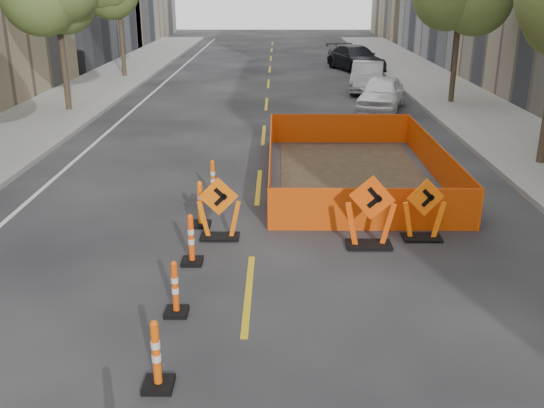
{
  "coord_description": "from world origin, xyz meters",
  "views": [
    {
      "loc": [
        0.51,
        -5.59,
        5.18
      ],
      "look_at": [
        0.41,
        5.61,
        1.1
      ],
      "focal_mm": 40.0,
      "sensor_mm": 36.0,
      "label": 1
    }
  ],
  "objects_px": {
    "chevron_sign_center": "(371,211)",
    "parked_car_far": "(356,58)",
    "chevron_sign_left": "(219,208)",
    "parked_car_mid": "(367,77)",
    "channelizer_5": "(191,239)",
    "chevron_sign_right": "(424,209)",
    "channelizer_4": "(175,288)",
    "parked_car_near": "(381,93)",
    "channelizer_7": "(213,179)",
    "channelizer_6": "(200,204)",
    "channelizer_3": "(156,355)"
  },
  "relations": [
    {
      "from": "chevron_sign_center",
      "to": "parked_car_far",
      "type": "distance_m",
      "value": 27.66
    },
    {
      "from": "chevron_sign_left",
      "to": "parked_car_mid",
      "type": "distance_m",
      "value": 20.03
    },
    {
      "from": "channelizer_5",
      "to": "chevron_sign_right",
      "type": "distance_m",
      "value": 4.95
    },
    {
      "from": "channelizer_4",
      "to": "parked_car_far",
      "type": "distance_m",
      "value": 30.99
    },
    {
      "from": "parked_car_near",
      "to": "parked_car_far",
      "type": "bearing_deg",
      "value": 104.93
    },
    {
      "from": "chevron_sign_right",
      "to": "parked_car_mid",
      "type": "xyz_separation_m",
      "value": [
        1.45,
        19.17,
        0.04
      ]
    },
    {
      "from": "channelizer_7",
      "to": "parked_car_mid",
      "type": "xyz_separation_m",
      "value": [
        6.21,
        16.52,
        0.23
      ]
    },
    {
      "from": "channelizer_6",
      "to": "channelizer_7",
      "type": "distance_m",
      "value": 1.95
    },
    {
      "from": "channelizer_7",
      "to": "chevron_sign_center",
      "type": "bearing_deg",
      "value": -40.72
    },
    {
      "from": "parked_car_mid",
      "to": "channelizer_6",
      "type": "bearing_deg",
      "value": -98.8
    },
    {
      "from": "channelizer_3",
      "to": "parked_car_far",
      "type": "distance_m",
      "value": 32.88
    },
    {
      "from": "channelizer_3",
      "to": "channelizer_6",
      "type": "relative_size",
      "value": 0.97
    },
    {
      "from": "channelizer_7",
      "to": "parked_car_mid",
      "type": "height_order",
      "value": "parked_car_mid"
    },
    {
      "from": "channelizer_3",
      "to": "parked_car_mid",
      "type": "distance_m",
      "value": 25.09
    },
    {
      "from": "chevron_sign_right",
      "to": "parked_car_mid",
      "type": "bearing_deg",
      "value": 74.85
    },
    {
      "from": "channelizer_5",
      "to": "channelizer_4",
      "type": "bearing_deg",
      "value": -90.06
    },
    {
      "from": "channelizer_4",
      "to": "channelizer_6",
      "type": "relative_size",
      "value": 0.91
    },
    {
      "from": "channelizer_3",
      "to": "chevron_sign_right",
      "type": "relative_size",
      "value": 0.75
    },
    {
      "from": "channelizer_6",
      "to": "parked_car_far",
      "type": "xyz_separation_m",
      "value": [
        6.65,
        26.38,
        0.23
      ]
    },
    {
      "from": "chevron_sign_right",
      "to": "channelizer_3",
      "type": "bearing_deg",
      "value": -143.43
    },
    {
      "from": "parked_car_mid",
      "to": "chevron_sign_left",
      "type": "bearing_deg",
      "value": -96.82
    },
    {
      "from": "chevron_sign_left",
      "to": "parked_car_near",
      "type": "xyz_separation_m",
      "value": [
        5.73,
        14.24,
        0.03
      ]
    },
    {
      "from": "channelizer_7",
      "to": "parked_car_near",
      "type": "bearing_deg",
      "value": 62.09
    },
    {
      "from": "chevron_sign_right",
      "to": "channelizer_5",
      "type": "bearing_deg",
      "value": -176.25
    },
    {
      "from": "channelizer_4",
      "to": "parked_car_near",
      "type": "height_order",
      "value": "parked_car_near"
    },
    {
      "from": "chevron_sign_left",
      "to": "chevron_sign_right",
      "type": "xyz_separation_m",
      "value": [
        4.36,
        0.0,
        -0.01
      ]
    },
    {
      "from": "channelizer_6",
      "to": "chevron_sign_right",
      "type": "height_order",
      "value": "chevron_sign_right"
    },
    {
      "from": "channelizer_3",
      "to": "channelizer_7",
      "type": "xyz_separation_m",
      "value": [
        -0.03,
        7.8,
        -0.02
      ]
    },
    {
      "from": "channelizer_6",
      "to": "parked_car_mid",
      "type": "height_order",
      "value": "parked_car_mid"
    },
    {
      "from": "channelizer_4",
      "to": "channelizer_6",
      "type": "distance_m",
      "value": 3.9
    },
    {
      "from": "chevron_sign_left",
      "to": "chevron_sign_right",
      "type": "bearing_deg",
      "value": -2.64
    },
    {
      "from": "parked_car_mid",
      "to": "chevron_sign_right",
      "type": "bearing_deg",
      "value": -84.3
    },
    {
      "from": "channelizer_6",
      "to": "channelizer_7",
      "type": "relative_size",
      "value": 1.07
    },
    {
      "from": "chevron_sign_center",
      "to": "parked_car_near",
      "type": "bearing_deg",
      "value": 100.92
    },
    {
      "from": "channelizer_4",
      "to": "channelizer_7",
      "type": "distance_m",
      "value": 5.85
    },
    {
      "from": "channelizer_3",
      "to": "channelizer_4",
      "type": "relative_size",
      "value": 1.07
    },
    {
      "from": "channelizer_4",
      "to": "parked_car_mid",
      "type": "distance_m",
      "value": 23.22
    },
    {
      "from": "channelizer_3",
      "to": "parked_car_mid",
      "type": "relative_size",
      "value": 0.24
    },
    {
      "from": "channelizer_5",
      "to": "chevron_sign_right",
      "type": "relative_size",
      "value": 0.75
    },
    {
      "from": "channelizer_6",
      "to": "parked_car_mid",
      "type": "bearing_deg",
      "value": 71.19
    },
    {
      "from": "parked_car_mid",
      "to": "channelizer_4",
      "type": "bearing_deg",
      "value": -95.57
    },
    {
      "from": "channelizer_3",
      "to": "parked_car_far",
      "type": "xyz_separation_m",
      "value": [
        6.54,
        32.22,
        0.25
      ]
    },
    {
      "from": "parked_car_far",
      "to": "channelizer_5",
      "type": "bearing_deg",
      "value": -123.41
    },
    {
      "from": "channelizer_4",
      "to": "channelizer_6",
      "type": "bearing_deg",
      "value": 90.8
    },
    {
      "from": "parked_car_mid",
      "to": "parked_car_near",
      "type": "bearing_deg",
      "value": -80.8
    },
    {
      "from": "channelizer_4",
      "to": "chevron_sign_left",
      "type": "relative_size",
      "value": 0.7
    },
    {
      "from": "channelizer_4",
      "to": "chevron_sign_right",
      "type": "relative_size",
      "value": 0.7
    },
    {
      "from": "chevron_sign_left",
      "to": "chevron_sign_center",
      "type": "distance_m",
      "value": 3.19
    },
    {
      "from": "channelizer_4",
      "to": "parked_car_mid",
      "type": "relative_size",
      "value": 0.22
    },
    {
      "from": "channelizer_4",
      "to": "channelizer_5",
      "type": "xyz_separation_m",
      "value": [
        0.0,
        1.95,
        0.03
      ]
    }
  ]
}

